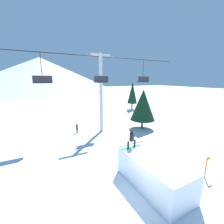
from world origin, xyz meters
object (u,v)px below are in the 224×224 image
object	(u,v)px
snowboarder	(132,139)
pine_tree_near	(143,105)
trail_marker	(206,167)
distant_skier	(77,128)
snow_ramp	(153,172)

from	to	relation	value
snowboarder	pine_tree_near	bearing A→B (deg)	46.32
pine_tree_near	trail_marker	bearing A→B (deg)	-105.80
snowboarder	trail_marker	xyz separation A→B (m)	(4.03, -2.93, -1.68)
trail_marker	distant_skier	size ratio (longest dim) A/B	1.23
pine_tree_near	trail_marker	distance (m)	10.83
snow_ramp	trail_marker	size ratio (longest dim) A/B	3.13
snow_ramp	distant_skier	size ratio (longest dim) A/B	3.84
trail_marker	snowboarder	bearing A→B (deg)	143.98
pine_tree_near	trail_marker	size ratio (longest dim) A/B	3.48
pine_tree_near	snowboarder	bearing A→B (deg)	-133.68
snow_ramp	trail_marker	bearing A→B (deg)	-16.06
snow_ramp	distant_skier	distance (m)	11.48
snowboarder	distant_skier	size ratio (longest dim) A/B	1.27
pine_tree_near	distant_skier	xyz separation A→B (m)	(-8.23, 2.26, -2.55)
snowboarder	trail_marker	size ratio (longest dim) A/B	1.03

